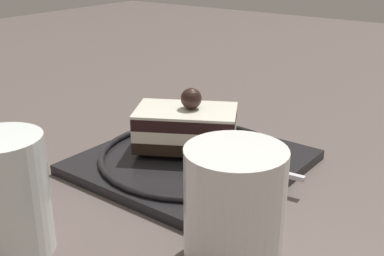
{
  "coord_description": "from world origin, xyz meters",
  "views": [
    {
      "loc": [
        -0.31,
        0.44,
        0.25
      ],
      "look_at": [
        -0.01,
        0.02,
        0.05
      ],
      "focal_mm": 45.65,
      "sensor_mm": 36.0,
      "label": 1
    }
  ],
  "objects": [
    {
      "name": "cake_slice",
      "position": [
        0.01,
        0.01,
        0.04
      ],
      "size": [
        0.14,
        0.12,
        0.07
      ],
      "color": "black",
      "rests_on": "dessert_plate"
    },
    {
      "name": "dessert_plate",
      "position": [
        -0.01,
        0.02,
        0.01
      ],
      "size": [
        0.23,
        0.23,
        0.02
      ],
      "color": "black",
      "rests_on": "ground_plane"
    },
    {
      "name": "ground_plane",
      "position": [
        0.0,
        0.0,
        0.0
      ],
      "size": [
        2.4,
        2.4,
        0.0
      ],
      "primitive_type": "plane",
      "color": "#594D48"
    },
    {
      "name": "drink_glass_far",
      "position": [
        -0.14,
        0.14,
        0.04
      ],
      "size": [
        0.08,
        0.08,
        0.1
      ],
      "color": "white",
      "rests_on": "ground_plane"
    },
    {
      "name": "drink_glass_near",
      "position": [
        0.02,
        0.24,
        0.05
      ],
      "size": [
        0.07,
        0.07,
        0.1
      ],
      "color": "white",
      "rests_on": "ground_plane"
    },
    {
      "name": "fork",
      "position": [
        -0.08,
        0.02,
        0.02
      ],
      "size": [
        0.13,
        0.02,
        0.0
      ],
      "color": "silver",
      "rests_on": "dessert_plate"
    },
    {
      "name": "whipped_cream_dollop",
      "position": [
        -0.07,
        0.07,
        0.04
      ],
      "size": [
        0.04,
        0.04,
        0.04
      ],
      "primitive_type": "ellipsoid",
      "color": "white",
      "rests_on": "dessert_plate"
    }
  ]
}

